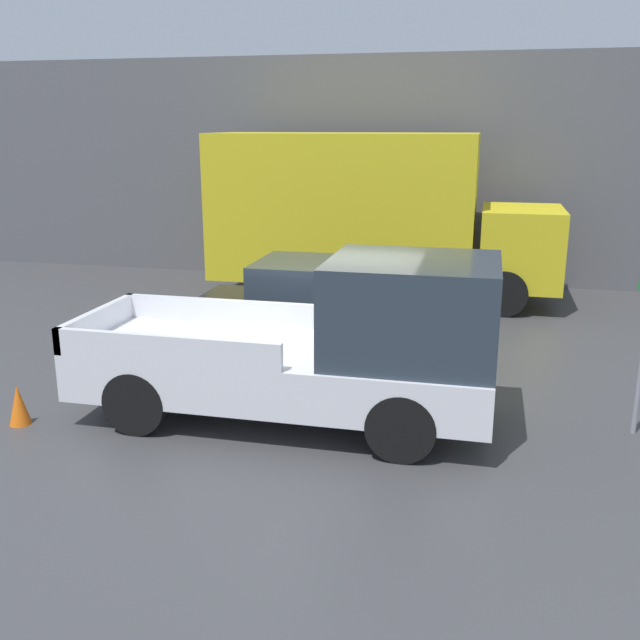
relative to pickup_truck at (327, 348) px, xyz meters
The scene contains 6 objects.
ground_plane 1.26m from the pickup_truck, 105.48° to the left, with size 60.00×60.00×0.00m, color #3D3D3F.
building_wall 9.39m from the pickup_truck, 91.19° to the left, with size 28.00×0.15×5.46m.
pickup_truck is the anchor object (origin of this frame).
car 2.78m from the pickup_truck, 104.18° to the left, with size 4.31×1.91×1.65m.
delivery_truck 7.28m from the pickup_truck, 95.89° to the left, with size 7.65×2.34×3.65m.
traffic_cone 4.13m from the pickup_truck, 165.92° to the right, with size 0.28×0.28×0.54m.
Camera 1 is at (2.11, -9.27, 3.83)m, focal length 40.00 mm.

